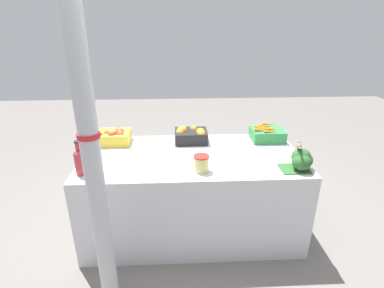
# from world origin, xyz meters

# --- Properties ---
(ground_plane) EXTENTS (10.00, 10.00, 0.00)m
(ground_plane) POSITION_xyz_m (0.00, 0.00, 0.00)
(ground_plane) COLOR slate
(market_table) EXTENTS (1.86, 0.93, 0.76)m
(market_table) POSITION_xyz_m (0.00, 0.00, 0.38)
(market_table) COLOR silver
(market_table) RESTS_ON ground_plane
(support_pole) EXTENTS (0.13, 0.13, 2.23)m
(support_pole) POSITION_xyz_m (-0.62, -0.73, 1.12)
(support_pole) COLOR #B7BABF
(support_pole) RESTS_ON ground_plane
(apple_crate) EXTENTS (0.30, 0.24, 0.14)m
(apple_crate) POSITION_xyz_m (-0.71, 0.29, 0.83)
(apple_crate) COLOR gold
(apple_crate) RESTS_ON market_table
(orange_crate) EXTENTS (0.30, 0.24, 0.15)m
(orange_crate) POSITION_xyz_m (-0.00, 0.30, 0.83)
(orange_crate) COLOR black
(orange_crate) RESTS_ON market_table
(carrot_crate) EXTENTS (0.30, 0.24, 0.14)m
(carrot_crate) POSITION_xyz_m (0.73, 0.30, 0.82)
(carrot_crate) COLOR #2D8442
(carrot_crate) RESTS_ON market_table
(broccoli_pile) EXTENTS (0.25, 0.19, 0.17)m
(broccoli_pile) POSITION_xyz_m (0.83, -0.31, 0.84)
(broccoli_pile) COLOR #2D602D
(broccoli_pile) RESTS_ON market_table
(juice_bottle_ruby) EXTENTS (0.08, 0.08, 0.27)m
(juice_bottle_ruby) POSITION_xyz_m (-0.84, -0.31, 0.87)
(juice_bottle_ruby) COLOR #B2333D
(juice_bottle_ruby) RESTS_ON market_table
(juice_bottle_golden) EXTENTS (0.07, 0.07, 0.25)m
(juice_bottle_golden) POSITION_xyz_m (-0.74, -0.31, 0.87)
(juice_bottle_golden) COLOR gold
(juice_bottle_golden) RESTS_ON market_table
(pickle_jar) EXTENTS (0.12, 0.12, 0.13)m
(pickle_jar) POSITION_xyz_m (0.06, -0.30, 0.82)
(pickle_jar) COLOR #D1CC75
(pickle_jar) RESTS_ON market_table
(sparrow_bird) EXTENTS (0.05, 0.13, 0.05)m
(sparrow_bird) POSITION_xyz_m (0.80, -0.29, 0.95)
(sparrow_bird) COLOR #4C3D2D
(sparrow_bird) RESTS_ON broccoli_pile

